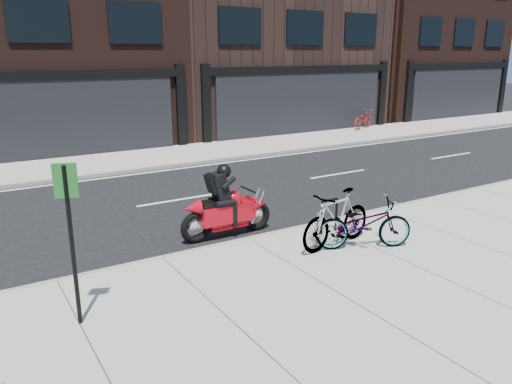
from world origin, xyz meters
TOP-DOWN VIEW (x-y plane):
  - ground at (0.00, 0.00)m, footprint 120.00×120.00m
  - sidewalk_near at (0.00, -5.00)m, footprint 60.00×6.00m
  - sidewalk_far at (0.00, 7.75)m, footprint 60.00×3.50m
  - building_mideast at (10.00, 14.50)m, footprint 12.00×10.00m
  - building_east at (22.00, 14.50)m, footprint 10.00×10.00m
  - bike_rack at (1.75, -2.60)m, footprint 0.48×0.06m
  - bicycle_front at (1.76, -3.69)m, footprint 2.14×1.47m
  - bicycle_rear at (1.36, -3.30)m, footprint 2.07×0.86m
  - motorcycle at (-0.06, -1.29)m, footprint 2.29×0.50m
  - bicycle_far at (13.49, 8.81)m, footprint 2.04×1.36m
  - sign_post at (-3.98, -3.68)m, footprint 0.32×0.14m

SIDE VIEW (x-z plane):
  - ground at x=0.00m, z-range 0.00..0.00m
  - sidewalk_near at x=0.00m, z-range 0.00..0.13m
  - sidewalk_far at x=0.00m, z-range 0.00..0.13m
  - bike_rack at x=1.75m, z-range 0.20..1.00m
  - bicycle_far at x=13.49m, z-range 0.13..1.14m
  - bicycle_front at x=1.76m, z-range 0.13..1.19m
  - motorcycle at x=-0.06m, z-range -0.16..1.55m
  - bicycle_rear at x=1.36m, z-range 0.13..1.34m
  - sign_post at x=-3.98m, z-range 0.37..2.85m
  - building_mideast at x=10.00m, z-range 0.00..12.50m
  - building_east at x=22.00m, z-range 0.00..13.00m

